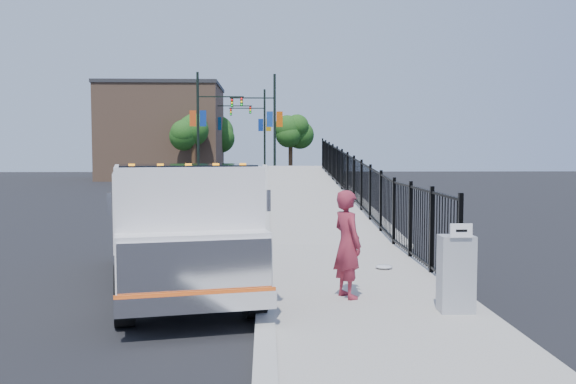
{
  "coord_description": "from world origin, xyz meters",
  "views": [
    {
      "loc": [
        0.01,
        -13.45,
        2.79
      ],
      "look_at": [
        0.56,
        2.0,
        1.71
      ],
      "focal_mm": 40.0,
      "sensor_mm": 36.0,
      "label": 1
    }
  ],
  "objects": [
    {
      "name": "light_pole_1",
      "position": [
        0.39,
        32.62,
        4.36
      ],
      "size": [
        3.78,
        0.22,
        8.0
      ],
      "color": "black",
      "rests_on": "ground"
    },
    {
      "name": "worker",
      "position": [
        1.46,
        -2.22,
        1.08
      ],
      "size": [
        0.71,
        0.83,
        1.92
      ],
      "primitive_type": "imported",
      "rotation": [
        0.0,
        0.0,
        1.99
      ],
      "color": "maroon",
      "rests_on": "sidewalk"
    },
    {
      "name": "light_pole_0",
      "position": [
        -4.36,
        31.58,
        4.36
      ],
      "size": [
        3.77,
        0.22,
        8.0
      ],
      "color": "black",
      "rests_on": "ground"
    },
    {
      "name": "iron_fence",
      "position": [
        3.55,
        12.0,
        0.9
      ],
      "size": [
        0.1,
        28.0,
        1.8
      ],
      "primitive_type": "cube",
      "color": "black",
      "rests_on": "ground"
    },
    {
      "name": "sidewalk",
      "position": [
        1.93,
        -2.0,
        0.06
      ],
      "size": [
        3.55,
        12.0,
        0.12
      ],
      "primitive_type": "cube",
      "color": "#9E998E",
      "rests_on": "ground"
    },
    {
      "name": "tree_0",
      "position": [
        -5.59,
        37.14,
        3.94
      ],
      "size": [
        2.55,
        2.55,
        5.27
      ],
      "color": "#382314",
      "rests_on": "ground"
    },
    {
      "name": "arrow_sign",
      "position": [
        3.1,
        -3.5,
        1.48
      ],
      "size": [
        0.35,
        0.04,
        0.22
      ],
      "primitive_type": "cube",
      "color": "white",
      "rests_on": "utility_cabinet"
    },
    {
      "name": "ramp",
      "position": [
        2.12,
        16.0,
        0.0
      ],
      "size": [
        3.95,
        24.06,
        3.19
      ],
      "primitive_type": "cube",
      "rotation": [
        0.06,
        0.0,
        0.0
      ],
      "color": "#9E998E",
      "rests_on": "ground"
    },
    {
      "name": "ground",
      "position": [
        0.0,
        0.0,
        0.0
      ],
      "size": [
        120.0,
        120.0,
        0.0
      ],
      "primitive_type": "plane",
      "color": "black",
      "rests_on": "ground"
    },
    {
      "name": "light_pole_3",
      "position": [
        -0.33,
        44.69,
        4.36
      ],
      "size": [
        3.78,
        0.22,
        8.0
      ],
      "color": "black",
      "rests_on": "ground"
    },
    {
      "name": "tree_1",
      "position": [
        2.12,
        39.65,
        3.91
      ],
      "size": [
        2.17,
        2.17,
        5.08
      ],
      "color": "#382314",
      "rests_on": "ground"
    },
    {
      "name": "building",
      "position": [
        -9.0,
        44.0,
        4.0
      ],
      "size": [
        10.0,
        10.0,
        8.0
      ],
      "primitive_type": "cube",
      "color": "#8C664C",
      "rests_on": "ground"
    },
    {
      "name": "truck",
      "position": [
        -1.74,
        -0.8,
        1.43
      ],
      "size": [
        3.87,
        7.73,
        2.54
      ],
      "rotation": [
        0.0,
        0.0,
        0.21
      ],
      "color": "black",
      "rests_on": "ground"
    },
    {
      "name": "tree_2",
      "position": [
        -4.68,
        48.72,
        3.97
      ],
      "size": [
        3.35,
        3.35,
        5.68
      ],
      "color": "#382314",
      "rests_on": "ground"
    },
    {
      "name": "curb",
      "position": [
        0.0,
        -2.0,
        0.08
      ],
      "size": [
        0.3,
        12.0,
        0.16
      ],
      "primitive_type": "cube",
      "color": "#ADAAA3",
      "rests_on": "ground"
    },
    {
      "name": "utility_cabinet",
      "position": [
        3.1,
        -3.28,
        0.75
      ],
      "size": [
        0.55,
        0.4,
        1.25
      ],
      "primitive_type": "cube",
      "color": "gray",
      "rests_on": "sidewalk"
    },
    {
      "name": "light_pole_2",
      "position": [
        -3.98,
        41.48,
        4.36
      ],
      "size": [
        3.77,
        0.22,
        8.0
      ],
      "color": "black",
      "rests_on": "ground"
    },
    {
      "name": "debris",
      "position": [
        2.62,
        0.44,
        0.17
      ],
      "size": [
        0.38,
        0.38,
        0.09
      ],
      "primitive_type": "ellipsoid",
      "color": "silver",
      "rests_on": "sidewalk"
    }
  ]
}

